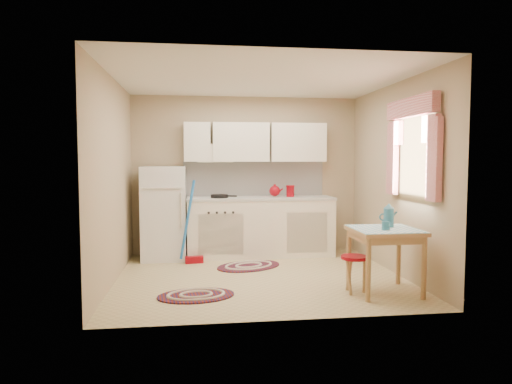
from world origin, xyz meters
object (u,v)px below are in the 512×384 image
fridge (164,213)px  table (384,261)px  stool (354,274)px  base_cabinets (260,228)px

fridge → table: bearing=-39.1°
table → stool: 0.37m
stool → fridge: bearing=137.2°
base_cabinets → stool: bearing=-70.1°
table → base_cabinets: bearing=117.4°
table → stool: bearing=175.6°
fridge → base_cabinets: bearing=1.9°
fridge → base_cabinets: 1.49m
base_cabinets → fridge: bearing=-178.1°
base_cabinets → stool: size_ratio=5.36×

